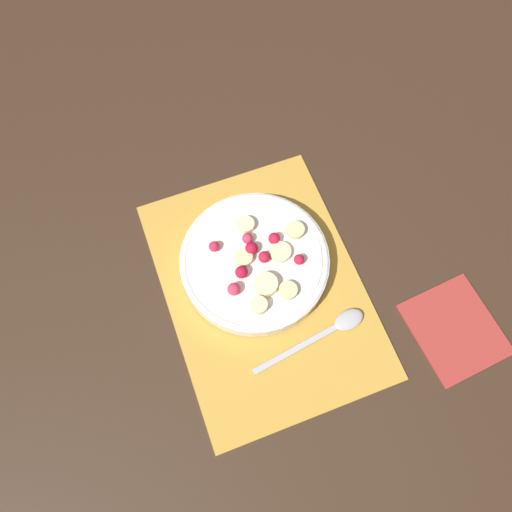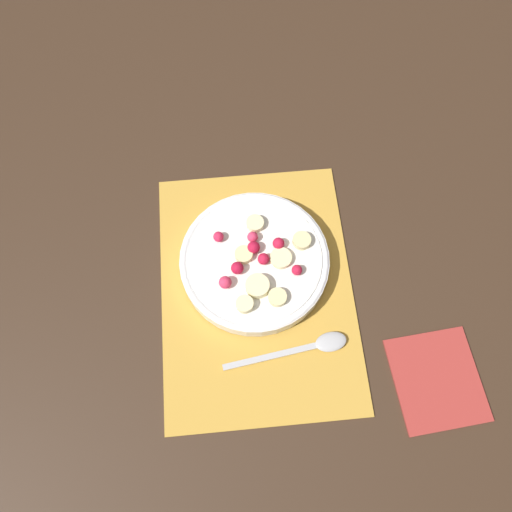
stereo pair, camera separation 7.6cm
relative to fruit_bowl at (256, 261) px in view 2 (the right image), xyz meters
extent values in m
plane|color=#382619|center=(0.04, 0.00, -0.02)|extent=(3.00, 3.00, 0.00)
cube|color=gold|center=(0.04, 0.00, -0.02)|extent=(0.42, 0.30, 0.01)
cylinder|color=white|center=(0.00, 0.00, 0.00)|extent=(0.23, 0.23, 0.03)
torus|color=white|center=(0.00, 0.00, 0.01)|extent=(0.23, 0.23, 0.01)
cylinder|color=white|center=(0.00, 0.00, 0.01)|extent=(0.21, 0.21, 0.00)
cylinder|color=beige|center=(-0.01, -0.02, 0.02)|extent=(0.04, 0.04, 0.01)
cylinder|color=beige|center=(0.01, 0.04, 0.02)|extent=(0.04, 0.04, 0.01)
cylinder|color=beige|center=(0.07, -0.02, 0.02)|extent=(0.04, 0.04, 0.01)
cylinder|color=beige|center=(0.05, 0.00, 0.02)|extent=(0.05, 0.05, 0.01)
cylinder|color=beige|center=(-0.02, 0.07, 0.02)|extent=(0.03, 0.03, 0.01)
cylinder|color=beige|center=(0.07, 0.03, 0.02)|extent=(0.04, 0.04, 0.01)
cylinder|color=beige|center=(-0.06, 0.00, 0.02)|extent=(0.04, 0.04, 0.01)
sphere|color=red|center=(0.03, 0.06, 0.02)|extent=(0.02, 0.02, 0.02)
sphere|color=red|center=(-0.02, 0.04, 0.02)|extent=(0.02, 0.02, 0.02)
sphere|color=#DB3356|center=(-0.03, 0.00, 0.02)|extent=(0.02, 0.02, 0.02)
sphere|color=#D12347|center=(-0.04, -0.06, 0.02)|extent=(0.02, 0.02, 0.02)
sphere|color=red|center=(0.01, 0.01, 0.02)|extent=(0.02, 0.02, 0.02)
sphere|color=#DB3356|center=(0.04, -0.05, 0.02)|extent=(0.02, 0.02, 0.02)
sphere|color=#B21433|center=(0.02, -0.03, 0.02)|extent=(0.02, 0.02, 0.02)
sphere|color=#B21433|center=(-0.01, 0.00, 0.02)|extent=(0.02, 0.02, 0.02)
cube|color=#B2B2B7|center=(0.15, 0.01, -0.02)|extent=(0.03, 0.14, 0.00)
ellipsoid|color=#B2B2B7|center=(0.13, 0.10, -0.01)|extent=(0.04, 0.05, 0.01)
cube|color=#A3332D|center=(0.20, 0.25, -0.02)|extent=(0.15, 0.14, 0.01)
camera|label=1|loc=(0.27, -0.10, 0.73)|focal=35.00mm
camera|label=2|loc=(0.29, -0.03, 0.73)|focal=35.00mm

